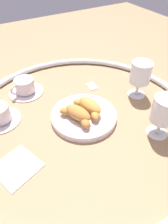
# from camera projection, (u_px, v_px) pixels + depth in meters

# --- Properties ---
(ground_plane) EXTENTS (2.20, 2.20, 0.00)m
(ground_plane) POSITION_uv_depth(u_px,v_px,m) (81.00, 119.00, 0.71)
(ground_plane) COLOR #997551
(table_chrome_rim) EXTENTS (0.81, 0.81, 0.02)m
(table_chrome_rim) POSITION_uv_depth(u_px,v_px,m) (81.00, 117.00, 0.70)
(table_chrome_rim) COLOR silver
(table_chrome_rim) RESTS_ON ground_plane
(pastry_plate) EXTENTS (0.23, 0.23, 0.02)m
(pastry_plate) POSITION_uv_depth(u_px,v_px,m) (84.00, 116.00, 0.70)
(pastry_plate) COLOR silver
(pastry_plate) RESTS_ON ground_plane
(croissant_large) EXTENTS (0.14, 0.08, 0.04)m
(croissant_large) POSITION_uv_depth(u_px,v_px,m) (89.00, 106.00, 0.70)
(croissant_large) COLOR #CC893D
(croissant_large) RESTS_ON pastry_plate
(croissant_small) EXTENTS (0.13, 0.09, 0.04)m
(croissant_small) POSITION_uv_depth(u_px,v_px,m) (77.00, 114.00, 0.67)
(croissant_small) COLOR #BC7A38
(croissant_small) RESTS_ON pastry_plate
(coffee_cup_far) EXTENTS (0.14, 0.14, 0.06)m
(coffee_cup_far) POSITION_uv_depth(u_px,v_px,m) (25.00, 87.00, 0.81)
(coffee_cup_far) COLOR silver
(coffee_cup_far) RESTS_ON ground_plane
(juice_glass_left) EXTENTS (0.08, 0.08, 0.14)m
(juice_glass_left) POSITION_uv_depth(u_px,v_px,m) (141.00, 74.00, 0.75)
(juice_glass_left) COLOR white
(juice_glass_left) RESTS_ON ground_plane
(juice_glass_right) EXTENTS (0.08, 0.08, 0.14)m
(juice_glass_right) POSITION_uv_depth(u_px,v_px,m) (164.00, 112.00, 0.60)
(juice_glass_right) COLOR white
(juice_glass_right) RESTS_ON ground_plane
(sugar_packet) EXTENTS (0.05, 0.04, 0.01)m
(sugar_packet) POSITION_uv_depth(u_px,v_px,m) (92.00, 86.00, 0.85)
(sugar_packet) COLOR white
(sugar_packet) RESTS_ON ground_plane
(folded_napkin) EXTENTS (0.14, 0.14, 0.01)m
(folded_napkin) POSITION_uv_depth(u_px,v_px,m) (17.00, 167.00, 0.56)
(folded_napkin) COLOR silver
(folded_napkin) RESTS_ON ground_plane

